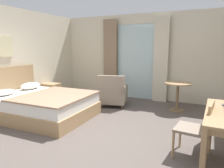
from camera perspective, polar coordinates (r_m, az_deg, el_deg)
name	(u,v)px	position (r m, az deg, el deg)	size (l,w,h in m)	color
ground	(87,138)	(3.96, -6.91, -14.47)	(5.82, 6.95, 0.10)	#564C47
wall_back	(142,57)	(6.55, 8.22, 7.30)	(5.42, 0.12, 2.57)	beige
balcony_glass_door	(135,62)	(6.54, 6.37, 5.99)	(1.17, 0.02, 2.26)	silver
curtain_panel_left	(110,59)	(6.75, -0.42, 6.93)	(0.45, 0.10, 2.44)	#897056
curtain_panel_right	(161,60)	(6.22, 13.15, 6.39)	(0.42, 0.10, 2.44)	beige
bed	(41,104)	(5.09, -18.72, -5.25)	(2.21, 1.68, 1.11)	tan
nightstand	(52,92)	(6.59, -16.05, -2.02)	(0.47, 0.38, 0.51)	tan
desk_chair	(199,127)	(3.28, 22.63, -10.67)	(0.52, 0.49, 0.84)	gray
armchair_by_window	(113,94)	(5.66, 0.21, -2.62)	(0.85, 0.84, 0.87)	gray
round_cafe_table	(178,90)	(5.45, 17.46, -1.61)	(0.66, 0.66, 0.72)	tan
framed_picture	(5,46)	(5.72, -27.23, 9.12)	(0.03, 0.44, 0.50)	beige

